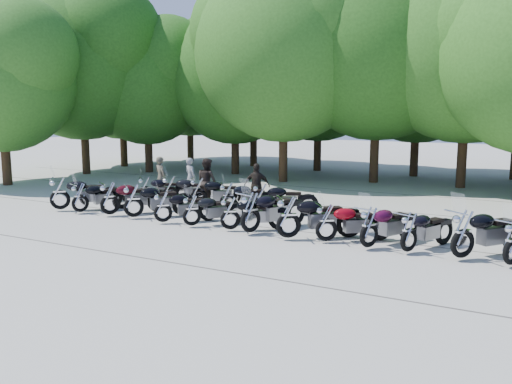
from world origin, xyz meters
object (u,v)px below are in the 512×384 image
at_px(motorcycle_3, 133,199).
at_px(motorcycle_11, 409,231).
at_px(motorcycle_14, 146,188).
at_px(rider_0, 161,178).
at_px(motorcycle_2, 110,197).
at_px(motorcycle_0, 60,192).
at_px(motorcycle_5, 192,209).
at_px(motorcycle_7, 251,211).
at_px(rider_3, 190,177).
at_px(motorcycle_1, 80,197).
at_px(motorcycle_9, 327,221).
at_px(motorcycle_6, 230,212).
at_px(motorcycle_17, 228,196).
at_px(motorcycle_18, 262,197).
at_px(motorcycle_10, 369,226).
at_px(rider_2, 257,186).
at_px(rider_1, 207,181).
at_px(motorcycle_4, 163,206).
at_px(motorcycle_15, 171,188).
at_px(motorcycle_16, 199,191).
at_px(motorcycle_12, 463,232).
at_px(motorcycle_8, 289,215).

height_order(motorcycle_3, motorcycle_11, motorcycle_3).
distance_m(motorcycle_14, rider_0, 1.05).
bearing_deg(motorcycle_2, motorcycle_0, 36.04).
distance_m(motorcycle_5, motorcycle_7, 2.09).
height_order(motorcycle_0, rider_3, rider_3).
distance_m(motorcycle_1, motorcycle_9, 9.15).
relative_size(motorcycle_6, motorcycle_17, 0.98).
distance_m(motorcycle_18, rider_3, 4.99).
bearing_deg(motorcycle_11, motorcycle_10, 28.25).
bearing_deg(motorcycle_18, rider_2, 7.66).
relative_size(motorcycle_2, rider_1, 1.32).
xyz_separation_m(motorcycle_4, rider_0, (-3.07, 3.90, 0.28)).
distance_m(motorcycle_1, motorcycle_10, 10.39).
bearing_deg(motorcycle_11, motorcycle_4, 24.74).
distance_m(motorcycle_4, motorcycle_5, 1.11).
bearing_deg(motorcycle_7, rider_1, -20.90).
bearing_deg(motorcycle_15, motorcycle_2, 143.93).
bearing_deg(motorcycle_17, motorcycle_1, 81.32).
bearing_deg(rider_2, motorcycle_1, 20.57).
relative_size(motorcycle_2, motorcycle_18, 1.07).
xyz_separation_m(motorcycle_5, motorcycle_11, (6.67, 0.02, 0.03)).
height_order(motorcycle_7, motorcycle_14, motorcycle_7).
height_order(motorcycle_5, motorcycle_14, motorcycle_5).
xyz_separation_m(motorcycle_16, rider_2, (1.93, 0.98, 0.19)).
height_order(motorcycle_6, rider_2, rider_2).
height_order(motorcycle_14, motorcycle_15, motorcycle_15).
height_order(motorcycle_1, rider_2, rider_2).
bearing_deg(motorcycle_16, motorcycle_12, -128.55).
relative_size(motorcycle_11, motorcycle_12, 0.85).
distance_m(motorcycle_6, motorcycle_8, 2.03).
height_order(motorcycle_9, motorcycle_16, motorcycle_16).
relative_size(motorcycle_6, rider_2, 1.26).
bearing_deg(rider_2, motorcycle_5, 68.94).
bearing_deg(motorcycle_4, motorcycle_6, -134.33).
bearing_deg(motorcycle_2, rider_2, -102.66).
relative_size(motorcycle_1, motorcycle_17, 1.01).
relative_size(motorcycle_6, rider_0, 1.22).
relative_size(motorcycle_2, rider_3, 1.47).
distance_m(motorcycle_2, motorcycle_7, 5.55).
relative_size(motorcycle_16, motorcycle_17, 1.06).
bearing_deg(motorcycle_15, rider_3, -12.74).
bearing_deg(motorcycle_9, rider_3, 21.04).
relative_size(motorcycle_10, rider_0, 1.33).
bearing_deg(rider_0, motorcycle_5, 159.67).
bearing_deg(motorcycle_9, rider_0, 28.72).
bearing_deg(motorcycle_4, motorcycle_5, -136.19).
height_order(motorcycle_4, rider_3, rider_3).
bearing_deg(motorcycle_18, motorcycle_15, 60.57).
bearing_deg(motorcycle_11, rider_0, 4.91).
relative_size(motorcycle_9, motorcycle_14, 1.08).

